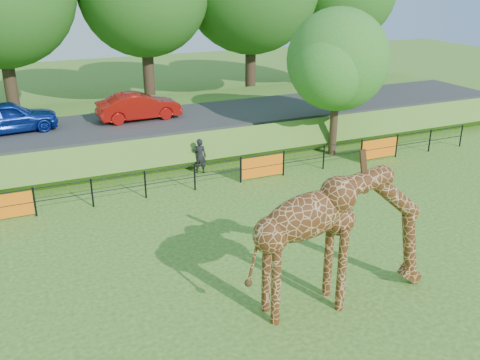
{
  "coord_description": "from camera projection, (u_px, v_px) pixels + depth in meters",
  "views": [
    {
      "loc": [
        -6.43,
        -10.77,
        8.14
      ],
      "look_at": [
        -0.01,
        3.58,
        2.0
      ],
      "focal_mm": 40.0,
      "sensor_mm": 36.0,
      "label": 1
    }
  ],
  "objects": [
    {
      "name": "ground",
      "position": [
        294.0,
        292.0,
        14.57
      ],
      "size": [
        90.0,
        90.0,
        0.0
      ],
      "primitive_type": "plane",
      "color": "#315F17",
      "rests_on": "ground"
    },
    {
      "name": "giraffe",
      "position": [
        342.0,
        238.0,
        13.52
      ],
      "size": [
        5.22,
        1.25,
        3.69
      ],
      "primitive_type": null,
      "rotation": [
        0.0,
        0.0,
        -0.06
      ],
      "color": "#4E2710",
      "rests_on": "ground"
    },
    {
      "name": "perimeter_fence",
      "position": [
        195.0,
        177.0,
        21.17
      ],
      "size": [
        28.07,
        0.1,
        1.1
      ],
      "primitive_type": null,
      "color": "black",
      "rests_on": "ground"
    },
    {
      "name": "embankment",
      "position": [
        146.0,
        128.0,
        27.51
      ],
      "size": [
        40.0,
        9.0,
        1.3
      ],
      "primitive_type": "cube",
      "color": "#315F17",
      "rests_on": "ground"
    },
    {
      "name": "road",
      "position": [
        153.0,
        121.0,
        25.98
      ],
      "size": [
        40.0,
        5.0,
        0.12
      ],
      "primitive_type": "cube",
      "color": "#29292B",
      "rests_on": "embankment"
    },
    {
      "name": "car_blue",
      "position": [
        8.0,
        117.0,
        23.71
      ],
      "size": [
        4.31,
        2.04,
        1.42
      ],
      "primitive_type": "imported",
      "rotation": [
        0.0,
        0.0,
        1.66
      ],
      "color": "#1433A6",
      "rests_on": "road"
    },
    {
      "name": "car_red",
      "position": [
        139.0,
        106.0,
        25.82
      ],
      "size": [
        4.03,
        1.52,
        1.31
      ],
      "primitive_type": "imported",
      "rotation": [
        0.0,
        0.0,
        1.61
      ],
      "color": "#B1120C",
      "rests_on": "road"
    },
    {
      "name": "visitor",
      "position": [
        200.0,
        156.0,
        22.92
      ],
      "size": [
        0.66,
        0.57,
        1.54
      ],
      "primitive_type": "imported",
      "rotation": [
        0.0,
        0.0,
        2.72
      ],
      "color": "black",
      "rests_on": "ground"
    },
    {
      "name": "tree_east",
      "position": [
        339.0,
        63.0,
        24.09
      ],
      "size": [
        5.4,
        4.71,
        6.76
      ],
      "color": "black",
      "rests_on": "ground"
    }
  ]
}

